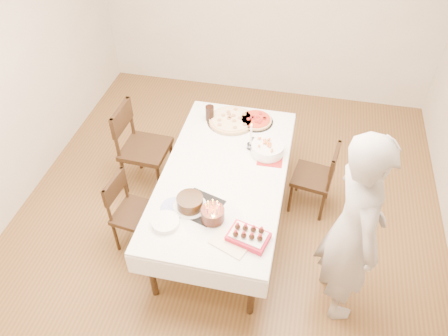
% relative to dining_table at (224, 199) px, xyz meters
% --- Properties ---
extents(floor, '(5.00, 5.00, 0.00)m').
position_rel_dining_table_xyz_m(floor, '(0.02, 0.10, -0.38)').
color(floor, brown).
rests_on(floor, ground).
extents(dining_table, '(1.81, 2.40, 0.75)m').
position_rel_dining_table_xyz_m(dining_table, '(0.00, 0.00, 0.00)').
color(dining_table, white).
rests_on(dining_table, floor).
extents(chair_right_savory, '(0.49, 0.49, 0.85)m').
position_rel_dining_table_xyz_m(chair_right_savory, '(0.84, 0.46, 0.05)').
color(chair_right_savory, black).
rests_on(chair_right_savory, floor).
extents(chair_left_savory, '(0.54, 0.54, 1.02)m').
position_rel_dining_table_xyz_m(chair_left_savory, '(-0.96, 0.41, 0.14)').
color(chair_left_savory, black).
rests_on(chair_left_savory, floor).
extents(chair_left_dessert, '(0.48, 0.48, 0.84)m').
position_rel_dining_table_xyz_m(chair_left_dessert, '(-0.77, -0.41, 0.04)').
color(chair_left_dessert, black).
rests_on(chair_left_dessert, floor).
extents(person, '(0.64, 0.80, 1.89)m').
position_rel_dining_table_xyz_m(person, '(1.15, -0.62, 0.57)').
color(person, beige).
rests_on(person, floor).
extents(pizza_white, '(0.62, 0.62, 0.04)m').
position_rel_dining_table_xyz_m(pizza_white, '(-0.09, 0.78, 0.40)').
color(pizza_white, beige).
rests_on(pizza_white, dining_table).
extents(pizza_pepperoni, '(0.44, 0.44, 0.04)m').
position_rel_dining_table_xyz_m(pizza_pepperoni, '(0.16, 0.83, 0.40)').
color(pizza_pepperoni, red).
rests_on(pizza_pepperoni, dining_table).
extents(red_placemat, '(0.25, 0.25, 0.01)m').
position_rel_dining_table_xyz_m(red_placemat, '(0.40, 0.29, 0.38)').
color(red_placemat, '#B21E1E').
rests_on(red_placemat, dining_table).
extents(pasta_bowl, '(0.33, 0.33, 0.10)m').
position_rel_dining_table_xyz_m(pasta_bowl, '(0.36, 0.35, 0.43)').
color(pasta_bowl, white).
rests_on(pasta_bowl, dining_table).
extents(taper_candle, '(0.09, 0.09, 0.32)m').
position_rel_dining_table_xyz_m(taper_candle, '(0.18, 0.39, 0.54)').
color(taper_candle, white).
rests_on(taper_candle, dining_table).
extents(shaker_pair, '(0.08, 0.08, 0.10)m').
position_rel_dining_table_xyz_m(shaker_pair, '(0.20, 0.40, 0.42)').
color(shaker_pair, white).
rests_on(shaker_pair, dining_table).
extents(cola_glass, '(0.09, 0.09, 0.17)m').
position_rel_dining_table_xyz_m(cola_glass, '(-0.32, 0.77, 0.46)').
color(cola_glass, black).
rests_on(cola_glass, dining_table).
extents(layer_cake, '(0.30, 0.30, 0.12)m').
position_rel_dining_table_xyz_m(layer_cake, '(-0.19, -0.49, 0.43)').
color(layer_cake, black).
rests_on(layer_cake, dining_table).
extents(cake_board, '(0.42, 0.42, 0.01)m').
position_rel_dining_table_xyz_m(cake_board, '(-0.11, -0.47, 0.38)').
color(cake_board, black).
rests_on(cake_board, dining_table).
extents(birthday_cake, '(0.20, 0.20, 0.18)m').
position_rel_dining_table_xyz_m(birthday_cake, '(0.03, -0.58, 0.48)').
color(birthday_cake, '#3E1A11').
rests_on(birthday_cake, dining_table).
extents(strawberry_box, '(0.37, 0.29, 0.08)m').
position_rel_dining_table_xyz_m(strawberry_box, '(0.36, -0.72, 0.42)').
color(strawberry_box, '#A61328').
rests_on(strawberry_box, dining_table).
extents(box_lid, '(0.36, 0.31, 0.03)m').
position_rel_dining_table_xyz_m(box_lid, '(0.22, -0.79, 0.38)').
color(box_lid, beige).
rests_on(box_lid, dining_table).
extents(plate_stack, '(0.24, 0.24, 0.05)m').
position_rel_dining_table_xyz_m(plate_stack, '(-0.34, -0.72, 0.40)').
color(plate_stack, white).
rests_on(plate_stack, dining_table).
extents(china_plate, '(0.28, 0.28, 0.01)m').
position_rel_dining_table_xyz_m(china_plate, '(-0.32, -0.53, 0.38)').
color(china_plate, white).
rests_on(china_plate, dining_table).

